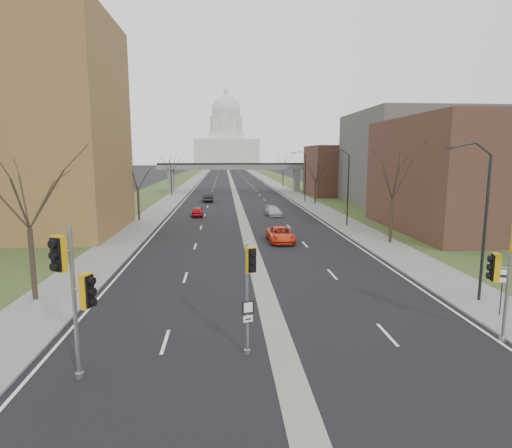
{
  "coord_description": "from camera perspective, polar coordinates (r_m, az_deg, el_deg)",
  "views": [
    {
      "loc": [
        -2.35,
        -15.92,
        8.1
      ],
      "look_at": [
        -0.53,
        8.38,
        4.18
      ],
      "focal_mm": 30.0,
      "sensor_mm": 36.0,
      "label": 1
    }
  ],
  "objects": [
    {
      "name": "pedestrian_bridge",
      "position": [
        96.0,
        -2.91,
        7.18
      ],
      "size": [
        34.0,
        3.0,
        6.45
      ],
      "color": "slate",
      "rests_on": "ground"
    },
    {
      "name": "car_right_mid",
      "position": [
        57.93,
        2.34,
        1.71
      ],
      "size": [
        2.11,
        4.36,
        1.22
      ],
      "primitive_type": "imported",
      "rotation": [
        0.0,
        0.0,
        0.1
      ],
      "color": "#B0B0B8",
      "rests_on": "ground"
    },
    {
      "name": "commercial_block_near",
      "position": [
        51.26,
        26.8,
        5.82
      ],
      "size": [
        16.0,
        20.0,
        12.0
      ],
      "primitive_type": "cube",
      "color": "#523226",
      "rests_on": "ground"
    },
    {
      "name": "sidewalk_right",
      "position": [
        166.73,
        0.66,
        6.37
      ],
      "size": [
        4.0,
        600.0,
        0.12
      ],
      "primitive_type": "cube",
      "color": "gray",
      "rests_on": "ground"
    },
    {
      "name": "car_left_near",
      "position": [
        57.86,
        -7.83,
        1.66
      ],
      "size": [
        1.68,
        3.89,
        1.31
      ],
      "primitive_type": "imported",
      "rotation": [
        0.0,
        0.0,
        3.18
      ],
      "color": "#B0141D",
      "rests_on": "ground"
    },
    {
      "name": "tree_left_a",
      "position": [
        26.22,
        -28.36,
        4.85
      ],
      "size": [
        7.2,
        7.2,
        9.4
      ],
      "color": "#382B21",
      "rests_on": "sidewalk_left"
    },
    {
      "name": "commercial_block_far",
      "position": [
        89.35,
        11.61,
        6.97
      ],
      "size": [
        14.0,
        14.0,
        10.0
      ],
      "primitive_type": "cube",
      "color": "#523226",
      "rests_on": "ground"
    },
    {
      "name": "tree_left_b",
      "position": [
        54.99,
        -15.57,
        6.86
      ],
      "size": [
        6.75,
        6.75,
        8.81
      ],
      "color": "#382B21",
      "rests_on": "sidewalk_left"
    },
    {
      "name": "road_surface",
      "position": [
        166.13,
        -3.49,
        6.33
      ],
      "size": [
        20.0,
        600.0,
        0.01
      ],
      "primitive_type": "cube",
      "color": "black",
      "rests_on": "ground"
    },
    {
      "name": "grass_verge_right",
      "position": [
        167.35,
        2.72,
        6.37
      ],
      "size": [
        8.0,
        600.0,
        0.1
      ],
      "primitive_type": "cube",
      "color": "#33441F",
      "rests_on": "ground"
    },
    {
      "name": "sidewalk_left",
      "position": [
        166.39,
        -7.65,
        6.29
      ],
      "size": [
        4.0,
        600.0,
        0.12
      ],
      "primitive_type": "cube",
      "color": "gray",
      "rests_on": "ground"
    },
    {
      "name": "car_left_far",
      "position": [
        76.01,
        -6.49,
        3.54
      ],
      "size": [
        2.21,
        4.77,
        1.51
      ],
      "primitive_type": "imported",
      "rotation": [
        0.0,
        0.0,
        3.28
      ],
      "color": "black",
      "rests_on": "ground"
    },
    {
      "name": "grass_verge_left",
      "position": [
        166.85,
        -9.72,
        6.24
      ],
      "size": [
        8.0,
        600.0,
        0.1
      ],
      "primitive_type": "cube",
      "color": "#33441F",
      "rests_on": "ground"
    },
    {
      "name": "tree_left_c",
      "position": [
        88.57,
        -11.31,
        8.28
      ],
      "size": [
        7.65,
        7.65,
        9.99
      ],
      "color": "#382B21",
      "rests_on": "sidewalk_left"
    },
    {
      "name": "streetlight_far",
      "position": [
        75.12,
        6.0,
        8.22
      ],
      "size": [
        2.61,
        0.2,
        8.7
      ],
      "color": "black",
      "rests_on": "sidewalk_right"
    },
    {
      "name": "signal_pole_left",
      "position": [
        16.29,
        -23.15,
        -7.2
      ],
      "size": [
        1.3,
        0.95,
        5.68
      ],
      "rotation": [
        0.0,
        0.0,
        -0.39
      ],
      "color": "gray",
      "rests_on": "ground"
    },
    {
      "name": "tree_right_a",
      "position": [
        40.93,
        17.86,
        6.65
      ],
      "size": [
        7.2,
        7.2,
        9.4
      ],
      "color": "#382B21",
      "rests_on": "sidewalk_right"
    },
    {
      "name": "median_strip",
      "position": [
        166.13,
        -3.49,
        6.33
      ],
      "size": [
        1.2,
        600.0,
        0.02
      ],
      "primitive_type": "cube",
      "color": "gray",
      "rests_on": "ground"
    },
    {
      "name": "capitol",
      "position": [
        336.09,
        -3.96,
        10.91
      ],
      "size": [
        48.0,
        42.0,
        55.75
      ],
      "color": "silver",
      "rests_on": "ground"
    },
    {
      "name": "commercial_block_mid",
      "position": [
        74.39,
        20.0,
        8.13
      ],
      "size": [
        18.0,
        22.0,
        15.0
      ],
      "primitive_type": "cube",
      "color": "#5A5752",
      "rests_on": "ground"
    },
    {
      "name": "tree_right_c",
      "position": [
        111.98,
        3.63,
        8.58
      ],
      "size": [
        7.65,
        7.65,
        9.99
      ],
      "color": "#382B21",
      "rests_on": "sidewalk_right"
    },
    {
      "name": "ground",
      "position": [
        18.01,
        3.84,
        -17.6
      ],
      "size": [
        700.0,
        700.0,
        0.0
      ],
      "primitive_type": "plane",
      "color": "black",
      "rests_on": "ground"
    },
    {
      "name": "signal_pole_right",
      "position": [
        21.0,
        30.44,
        -4.35
      ],
      "size": [
        0.93,
        1.19,
        5.59
      ],
      "rotation": [
        0.0,
        0.0,
        -0.25
      ],
      "color": "gray",
      "rests_on": "ground"
    },
    {
      "name": "signal_pole_median",
      "position": [
        17.04,
        -0.89,
        -7.49
      ],
      "size": [
        0.63,
        0.77,
        4.62
      ],
      "rotation": [
        0.0,
        0.0,
        0.32
      ],
      "color": "gray",
      "rests_on": "ground"
    },
    {
      "name": "streetlight_near",
      "position": [
        25.68,
        27.14,
        5.59
      ],
      "size": [
        2.61,
        0.2,
        8.7
      ],
      "color": "black",
      "rests_on": "sidewalk_right"
    },
    {
      "name": "streetlight_mid",
      "position": [
        49.75,
        11.36,
        7.64
      ],
      "size": [
        2.61,
        0.2,
        8.7
      ],
      "color": "black",
      "rests_on": "sidewalk_right"
    },
    {
      "name": "car_right_near",
      "position": [
        40.4,
        3.29,
        -1.43
      ],
      "size": [
        2.42,
        5.09,
        1.4
      ],
      "primitive_type": "imported",
      "rotation": [
        0.0,
        0.0,
        0.02
      ],
      "color": "red",
      "rests_on": "ground"
    },
    {
      "name": "tree_right_b",
      "position": [
        72.59,
        7.98,
        7.25
      ],
      "size": [
        6.3,
        6.3,
        8.22
      ],
      "color": "#382B21",
      "rests_on": "sidewalk_right"
    },
    {
      "name": "speed_limit_sign",
      "position": [
        24.86,
        29.99,
        -6.94
      ],
      "size": [
        0.5,
        0.17,
        2.35
      ],
      "rotation": [
        0.0,
        0.0,
        -0.29
      ],
      "color": "black",
      "rests_on": "sidewalk_right"
    }
  ]
}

